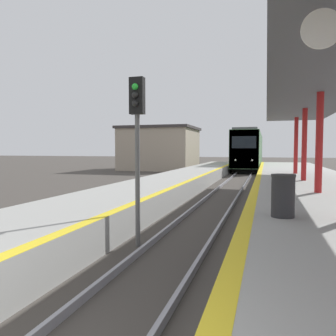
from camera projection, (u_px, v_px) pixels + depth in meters
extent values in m
cube|color=black|center=(249.00, 166.00, 42.10)|extent=(2.40, 20.43, 0.55)
cube|color=#477247|center=(250.00, 149.00, 41.98)|extent=(2.82, 22.70, 3.80)
cube|color=gold|center=(244.00, 149.00, 31.20)|extent=(2.76, 0.16, 3.72)
cube|color=black|center=(244.00, 142.00, 31.11)|extent=(2.26, 0.06, 1.14)
cube|color=#59595E|center=(250.00, 133.00, 41.86)|extent=(2.40, 21.56, 0.24)
sphere|color=white|center=(235.00, 160.00, 31.43)|extent=(0.18, 0.18, 0.18)
sphere|color=white|center=(252.00, 160.00, 30.98)|extent=(0.18, 0.18, 0.18)
cylinder|color=#595959|center=(138.00, 181.00, 8.19)|extent=(0.12, 0.12, 3.32)
cube|color=black|center=(137.00, 96.00, 8.07)|extent=(0.36, 0.20, 0.90)
sphere|color=green|center=(135.00, 87.00, 7.93)|extent=(0.16, 0.16, 0.16)
sphere|color=black|center=(135.00, 95.00, 7.95)|extent=(0.16, 0.16, 0.16)
sphere|color=black|center=(135.00, 103.00, 7.96)|extent=(0.16, 0.16, 0.16)
cylinder|color=red|center=(319.00, 143.00, 11.86)|extent=(0.25, 0.25, 3.64)
cylinder|color=red|center=(304.00, 145.00, 16.52)|extent=(0.25, 0.25, 3.64)
cylinder|color=red|center=(296.00, 146.00, 21.19)|extent=(0.25, 0.25, 3.64)
cube|color=#515156|center=(321.00, 89.00, 11.75)|extent=(3.71, 24.40, 0.20)
cylinder|color=white|center=(322.00, 29.00, 4.63)|extent=(0.56, 0.04, 0.56)
cylinder|color=#262628|center=(283.00, 197.00, 7.64)|extent=(0.53, 0.53, 0.94)
cylinder|color=#262626|center=(283.00, 176.00, 7.61)|extent=(0.56, 0.56, 0.06)
cube|color=tan|center=(160.00, 150.00, 39.42)|extent=(8.20, 7.55, 4.80)
cube|color=#383333|center=(160.00, 128.00, 39.27)|extent=(8.61, 7.93, 0.30)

